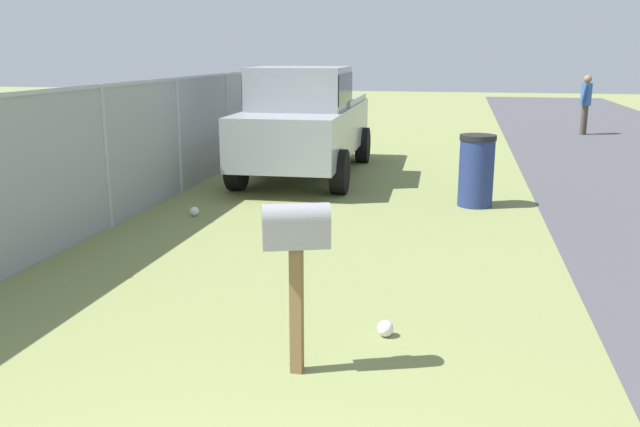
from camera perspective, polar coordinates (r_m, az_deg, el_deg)
The scene contains 7 objects.
mailbox at distance 4.82m, azimuth -2.07°, elevation -2.21°, with size 0.35×0.52×1.31m.
pickup_truck at distance 12.87m, azimuth -1.30°, elevation 8.05°, with size 5.20×2.20×2.09m.
trash_bin at distance 10.66m, azimuth 13.21°, elevation 3.60°, with size 0.56×0.56×1.12m.
pedestrian at distance 21.02m, azimuth 21.76°, elevation 8.98°, with size 0.44×0.37×1.71m.
fence_section at distance 10.53m, azimuth -14.65°, elevation 6.04°, with size 17.01×0.07×1.94m.
litter_bag_near_hydrant at distance 10.00m, azimuth -10.70°, elevation 0.19°, with size 0.14×0.14×0.14m, color silver.
litter_bag_by_mailbox at distance 5.77m, azimuth 5.60°, elevation -9.75°, with size 0.14×0.14×0.14m, color silver.
Camera 1 is at (-1.45, -0.92, 2.36)m, focal length 37.45 mm.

